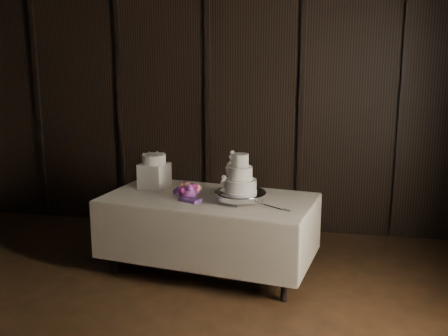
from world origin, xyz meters
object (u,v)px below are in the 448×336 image
(display_table, at_px, (209,231))
(bouquet, at_px, (188,191))
(box_pedestal, at_px, (154,176))
(wedding_cake, at_px, (237,177))
(small_cake, at_px, (154,159))
(cake_stand, at_px, (240,197))

(display_table, xyz_separation_m, bouquet, (-0.19, -0.07, 0.41))
(box_pedestal, bearing_deg, bouquet, -36.10)
(display_table, xyz_separation_m, wedding_cake, (0.30, -0.11, 0.58))
(display_table, relative_size, bouquet, 5.23)
(wedding_cake, relative_size, small_cake, 1.49)
(display_table, height_order, bouquet, bouquet)
(cake_stand, relative_size, bouquet, 1.19)
(small_cake, bearing_deg, cake_stand, -19.99)
(display_table, distance_m, bouquet, 0.46)
(bouquet, distance_m, box_pedestal, 0.54)
(cake_stand, height_order, small_cake, small_cake)
(display_table, bearing_deg, bouquet, -149.58)
(small_cake, bearing_deg, display_table, -21.64)
(wedding_cake, xyz_separation_m, box_pedestal, (-0.92, 0.36, -0.11))
(bouquet, height_order, box_pedestal, box_pedestal)
(bouquet, relative_size, small_cake, 1.69)
(cake_stand, height_order, wedding_cake, wedding_cake)
(wedding_cake, height_order, box_pedestal, wedding_cake)
(display_table, distance_m, box_pedestal, 0.82)
(bouquet, bearing_deg, display_table, 21.08)
(display_table, distance_m, small_cake, 0.93)
(bouquet, bearing_deg, box_pedestal, 143.90)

